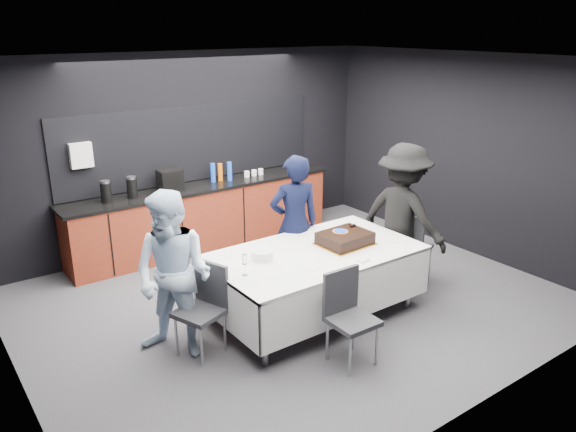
# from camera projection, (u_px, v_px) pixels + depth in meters

# --- Properties ---
(ground) EXTENTS (6.00, 6.00, 0.00)m
(ground) POSITION_uv_depth(u_px,v_px,m) (293.00, 301.00, 6.73)
(ground) COLOR #434348
(ground) RESTS_ON ground
(room_shell) EXTENTS (6.04, 5.04, 2.82)m
(room_shell) POSITION_uv_depth(u_px,v_px,m) (293.00, 148.00, 6.12)
(room_shell) COLOR white
(room_shell) RESTS_ON ground
(kitchenette) EXTENTS (4.10, 0.64, 2.05)m
(kitchenette) POSITION_uv_depth(u_px,v_px,m) (203.00, 211.00, 8.24)
(kitchenette) COLOR maroon
(kitchenette) RESTS_ON ground
(party_table) EXTENTS (2.32, 1.32, 0.78)m
(party_table) POSITION_uv_depth(u_px,v_px,m) (314.00, 263.00, 6.21)
(party_table) COLOR #99999E
(party_table) RESTS_ON ground
(cake_assembly) EXTENTS (0.60, 0.50, 0.18)m
(cake_assembly) POSITION_uv_depth(u_px,v_px,m) (345.00, 238.00, 6.33)
(cake_assembly) COLOR gold
(cake_assembly) RESTS_ON party_table
(plate_stack) EXTENTS (0.23, 0.23, 0.10)m
(plate_stack) POSITION_uv_depth(u_px,v_px,m) (262.00, 255.00, 5.94)
(plate_stack) COLOR white
(plate_stack) RESTS_ON party_table
(loose_plate_near) EXTENTS (0.20, 0.20, 0.01)m
(loose_plate_near) POSITION_uv_depth(u_px,v_px,m) (311.00, 267.00, 5.75)
(loose_plate_near) COLOR white
(loose_plate_near) RESTS_ON party_table
(loose_plate_right_a) EXTENTS (0.20, 0.20, 0.01)m
(loose_plate_right_a) POSITION_uv_depth(u_px,v_px,m) (369.00, 233.00, 6.67)
(loose_plate_right_a) COLOR white
(loose_plate_right_a) RESTS_ON party_table
(loose_plate_right_b) EXTENTS (0.18, 0.18, 0.01)m
(loose_plate_right_b) POSITION_uv_depth(u_px,v_px,m) (391.00, 240.00, 6.47)
(loose_plate_right_b) COLOR white
(loose_plate_right_b) RESTS_ON party_table
(loose_plate_far) EXTENTS (0.19, 0.19, 0.01)m
(loose_plate_far) POSITION_uv_depth(u_px,v_px,m) (294.00, 238.00, 6.53)
(loose_plate_far) COLOR white
(loose_plate_far) RESTS_ON party_table
(fork_pile) EXTENTS (0.15, 0.10, 0.02)m
(fork_pile) POSITION_uv_depth(u_px,v_px,m) (363.00, 260.00, 5.91)
(fork_pile) COLOR white
(fork_pile) RESTS_ON party_table
(champagne_flute) EXTENTS (0.06, 0.06, 0.22)m
(champagne_flute) POSITION_uv_depth(u_px,v_px,m) (244.00, 261.00, 5.52)
(champagne_flute) COLOR white
(champagne_flute) RESTS_ON party_table
(chair_left) EXTENTS (0.54, 0.54, 0.92)m
(chair_left) POSITION_uv_depth(u_px,v_px,m) (205.00, 302.00, 5.56)
(chair_left) COLOR #2A2B2F
(chair_left) RESTS_ON ground
(chair_right) EXTENTS (0.54, 0.54, 0.92)m
(chair_right) POSITION_uv_depth(u_px,v_px,m) (410.00, 243.00, 7.07)
(chair_right) COLOR #2A2B2F
(chair_right) RESTS_ON ground
(chair_near) EXTENTS (0.43, 0.43, 0.92)m
(chair_near) POSITION_uv_depth(u_px,v_px,m) (348.00, 310.00, 5.41)
(chair_near) COLOR #2A2B2F
(chair_near) RESTS_ON ground
(person_center) EXTENTS (0.71, 0.57, 1.71)m
(person_center) POSITION_uv_depth(u_px,v_px,m) (294.00, 224.00, 6.78)
(person_center) COLOR black
(person_center) RESTS_ON ground
(person_left) EXTENTS (1.00, 1.04, 1.69)m
(person_left) POSITION_uv_depth(u_px,v_px,m) (173.00, 276.00, 5.41)
(person_left) COLOR silver
(person_left) RESTS_ON ground
(person_right) EXTENTS (0.86, 1.27, 1.81)m
(person_right) POSITION_uv_depth(u_px,v_px,m) (403.00, 216.00, 6.89)
(person_right) COLOR black
(person_right) RESTS_ON ground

